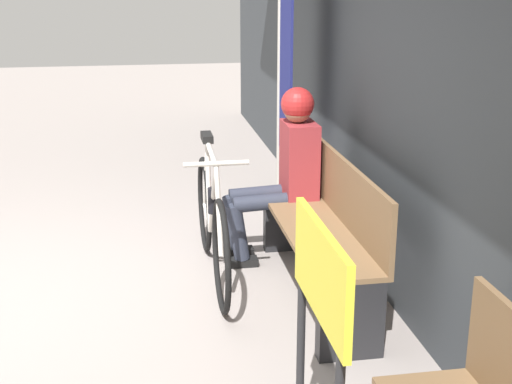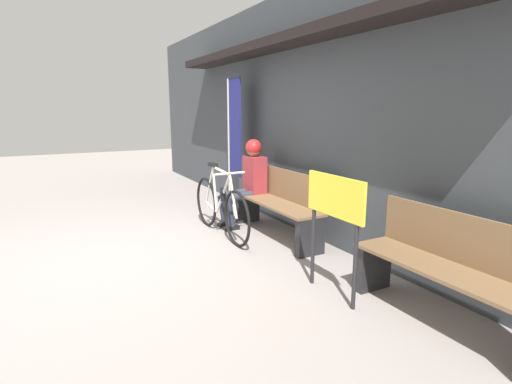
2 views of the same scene
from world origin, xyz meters
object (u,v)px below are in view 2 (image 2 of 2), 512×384
Objects in this scene: park_bench_near at (278,205)px; bicycle at (220,207)px; park_bench_far at (447,274)px; person_seated at (248,177)px; banner_pole at (233,134)px; signboard at (334,208)px.

bicycle reaches higher than park_bench_near.
park_bench_far is (2.51, -0.00, -0.01)m from park_bench_near.
person_seated is 0.58× the size of banner_pole.
park_bench_far is 0.72× the size of banner_pole.
signboard is at bearing -8.61° from person_seated.
park_bench_near is 2.51m from park_bench_far.
banner_pole is (-1.10, 0.71, 0.88)m from bicycle.
bicycle is at bearing -167.15° from park_bench_far.
person_seated reaches higher than bicycle.
person_seated is at bearing 171.39° from signboard.
person_seated is 1.03m from banner_pole.
park_bench_far is at bearing -0.05° from park_bench_near.
park_bench_far is (2.90, 0.66, 0.02)m from bicycle.
person_seated is at bearing -169.33° from park_bench_near.
banner_pole is (-0.85, 0.17, 0.56)m from person_seated.
person_seated is (-0.63, -0.12, 0.30)m from park_bench_near.
signboard reaches higher than park_bench_far.
banner_pole reaches higher than bicycle.
park_bench_near is 1.10× the size of park_bench_far.
person_seated is at bearing -177.86° from park_bench_far.
park_bench_near is 1.36× the size of person_seated.
bicycle is 2.15m from signboard.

